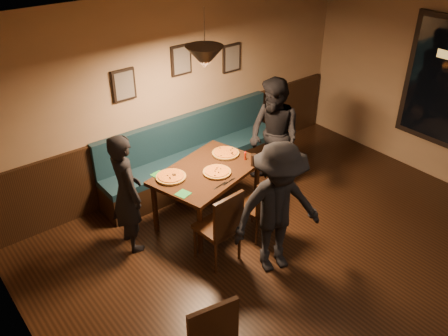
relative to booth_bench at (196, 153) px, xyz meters
name	(u,v)px	position (x,y,z in m)	size (l,w,h in m)	color
floor	(368,305)	(0.00, -3.20, -0.50)	(7.00, 7.00, 0.00)	black
ceiling	(424,52)	(0.00, -3.20, 2.30)	(7.00, 7.00, 0.00)	silver
wall_back	(181,90)	(0.00, 0.30, 0.90)	(6.00, 6.00, 0.00)	#8C704F
wainscot	(185,146)	(0.00, 0.27, 0.00)	(5.88, 0.06, 1.00)	black
booth_bench	(196,153)	(0.00, 0.00, 0.00)	(3.00, 0.60, 1.00)	#0F232D
picture_left	(124,85)	(-0.90, 0.27, 1.20)	(0.32, 0.04, 0.42)	black
picture_center	(181,60)	(0.00, 0.27, 1.35)	(0.32, 0.04, 0.42)	black
picture_right	(232,58)	(0.90, 0.27, 1.20)	(0.32, 0.04, 0.42)	black
pendant_lamp	(205,57)	(-0.40, -0.84, 1.75)	(0.44, 0.44, 0.25)	black
dining_table	(208,194)	(-0.40, -0.84, -0.12)	(1.41, 0.91, 0.76)	black
chair_near_left	(217,225)	(-0.81, -1.57, 0.00)	(0.44, 0.44, 0.99)	#32190D
chair_near_right	(255,205)	(-0.14, -1.49, -0.05)	(0.40, 0.40, 0.90)	black
diner_left	(127,193)	(-1.49, -0.70, 0.27)	(0.56, 0.37, 1.55)	black
diner_right	(274,136)	(0.80, -0.82, 0.35)	(0.82, 0.64, 1.70)	black
diner_front	(278,209)	(-0.36, -2.10, 0.32)	(1.06, 0.61, 1.64)	black
pizza_a	(171,177)	(-0.88, -0.72, 0.28)	(0.38, 0.38, 0.04)	orange
pizza_b	(217,172)	(-0.36, -0.99, 0.28)	(0.36, 0.36, 0.04)	#BF6223
pizza_c	(226,153)	(0.04, -0.67, 0.28)	(0.37, 0.37, 0.04)	#C15F24
soda_glass	(254,160)	(0.14, -1.13, 0.34)	(0.08, 0.08, 0.16)	black
tabasco_bottle	(245,155)	(0.16, -0.94, 0.32)	(0.03, 0.03, 0.13)	#8C1A04
napkin_a	(159,175)	(-0.96, -0.56, 0.26)	(0.16, 0.16, 0.01)	#1F752A
napkin_b	(183,194)	(-0.96, -1.11, 0.26)	(0.15, 0.15, 0.01)	#1F7632
cutlery_set	(224,184)	(-0.44, -1.24, 0.26)	(0.02, 0.20, 0.00)	silver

